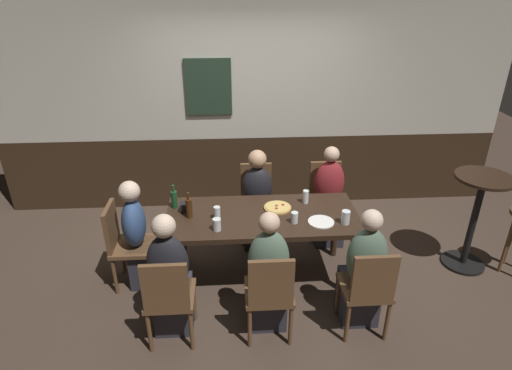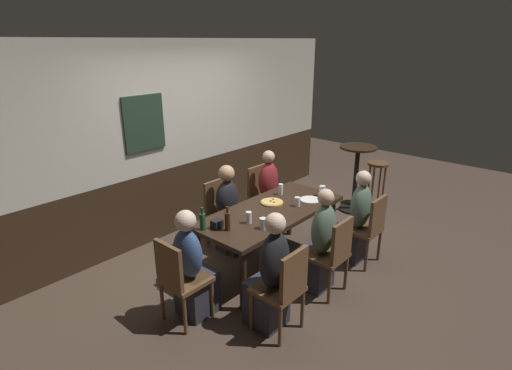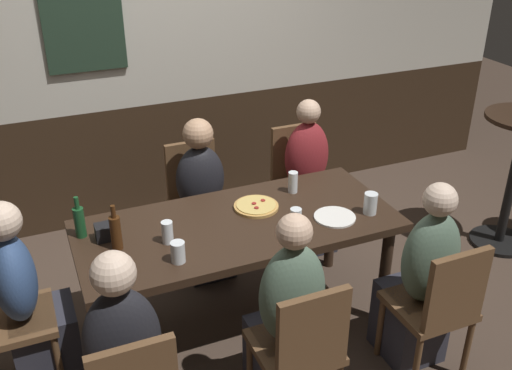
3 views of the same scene
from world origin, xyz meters
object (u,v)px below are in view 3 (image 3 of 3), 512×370
person_mid_near (287,327)px  beer_glass_half (178,253)px  beer_glass_tall (296,218)px  pint_glass_amber (293,184)px  person_right_far (308,188)px  pizza (256,206)px  chair_mid_near (301,347)px  dining_table (238,234)px  plate_white_large (335,217)px  condiment_caddy (106,232)px  highball_clear (370,205)px  person_right_near (419,289)px  person_head_west (31,309)px  beer_bottle_brown (116,232)px  tumbler_short (167,233)px  person_mid_far (204,209)px  beer_bottle_green (80,221)px  chair_right_near (439,304)px  chair_mid_far (196,197)px  chair_right_far (299,177)px

person_mid_near → beer_glass_half: 0.67m
beer_glass_tall → beer_glass_half: size_ratio=0.95×
pint_glass_amber → person_right_far: bearing=51.4°
pizza → pint_glass_amber: 0.32m
person_right_far → chair_mid_near: bearing=-118.7°
pizza → dining_table: bearing=-144.8°
plate_white_large → condiment_caddy: (-1.28, 0.30, 0.04)m
highball_clear → person_right_near: bearing=-82.9°
condiment_caddy → person_right_near: bearing=-26.8°
person_mid_near → person_right_far: 1.56m
beer_glass_half → person_head_west: bearing=161.8°
highball_clear → person_head_west: bearing=173.9°
beer_glass_tall → person_right_far: bearing=57.5°
dining_table → beer_bottle_brown: 0.72m
tumbler_short → person_mid_far: bearing=58.9°
person_mid_near → pizza: bearing=78.2°
chair_mid_near → highball_clear: 1.03m
person_right_far → beer_bottle_green: bearing=-164.5°
beer_glass_tall → condiment_caddy: bearing=164.5°
pizza → beer_glass_half: bearing=-148.5°
beer_glass_half → chair_right_near: bearing=-24.9°
beer_glass_half → beer_bottle_green: beer_bottle_green is taller
beer_glass_half → highball_clear: 1.19m
chair_mid_far → condiment_caddy: chair_mid_far is taller
chair_right_near → plate_white_large: (-0.28, 0.65, 0.25)m
beer_bottle_green → beer_bottle_brown: 0.26m
chair_mid_far → pizza: 0.77m
pint_glass_amber → beer_bottle_green: (-1.31, -0.01, 0.04)m
person_mid_near → dining_table: bearing=90.0°
chair_right_far → condiment_caddy: 1.73m
chair_mid_far → condiment_caddy: 1.06m
highball_clear → tumbler_short: size_ratio=1.01×
person_right_far → highball_clear: bearing=-93.7°
tumbler_short → pint_glass_amber: size_ratio=0.93×
condiment_caddy → person_right_far: bearing=19.4°
plate_white_large → beer_glass_half: bearing=-175.9°
chair_mid_near → pint_glass_amber: size_ratio=6.38×
person_right_far → beer_bottle_green: size_ratio=4.67×
dining_table → condiment_caddy: size_ratio=16.89×
person_head_west → person_right_far: size_ratio=0.99×
pizza → highball_clear: size_ratio=2.08×
person_mid_far → highball_clear: (0.76, -0.87, 0.32)m
chair_right_near → person_mid_near: person_mid_near is taller
chair_mid_far → chair_mid_near: 1.65m
person_right_near → person_mid_far: size_ratio=1.03×
chair_mid_far → beer_glass_tall: chair_mid_far is taller
person_right_near → highball_clear: person_right_near is taller
chair_right_far → pizza: size_ratio=3.23×
chair_right_far → highball_clear: bearing=-93.1°
dining_table → person_right_far: (0.82, 0.66, -0.18)m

